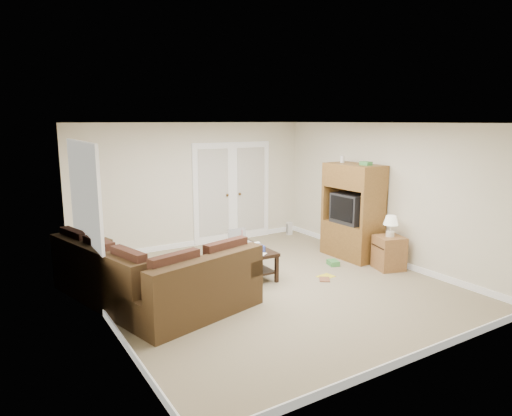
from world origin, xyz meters
TOP-DOWN VIEW (x-y plane):
  - floor at (0.00, 0.00)m, footprint 5.50×5.50m
  - ceiling at (0.00, 0.00)m, footprint 5.00×5.50m
  - wall_left at (-2.50, 0.00)m, footprint 0.02×5.50m
  - wall_right at (2.50, 0.00)m, footprint 0.02×5.50m
  - wall_back at (0.00, 2.75)m, footprint 5.00×0.02m
  - wall_front at (0.00, -2.75)m, footprint 5.00×0.02m
  - baseboards at (0.00, 0.00)m, footprint 5.00×5.50m
  - french_doors at (0.85, 2.71)m, footprint 1.80×0.05m
  - window_left at (-2.46, 1.00)m, footprint 0.05×1.92m
  - sectional_sofa at (-1.85, 0.21)m, footprint 2.45×2.87m
  - coffee_table at (-0.06, 0.61)m, footprint 0.61×1.18m
  - tv_armoire at (2.16, 0.46)m, footprint 0.62×1.11m
  - side_cabinet at (2.20, -0.43)m, footprint 0.55×0.55m
  - space_heater at (2.16, 2.45)m, footprint 0.12×0.10m
  - floor_magazine at (1.02, -0.17)m, footprint 0.29×0.24m
  - floor_greenbox at (1.52, 0.23)m, footprint 0.22×0.26m
  - floor_book at (0.83, -0.23)m, footprint 0.27×0.28m

SIDE VIEW (x-z plane):
  - floor at x=0.00m, z-range 0.00..0.00m
  - floor_magazine at x=1.02m, z-range 0.00..0.01m
  - floor_book at x=0.83m, z-range 0.00..0.02m
  - floor_greenbox at x=1.52m, z-range 0.00..0.09m
  - baseboards at x=0.00m, z-range 0.00..0.10m
  - space_heater at x=2.16m, z-range 0.00..0.29m
  - coffee_table at x=-0.06m, z-range -0.14..0.66m
  - sectional_sofa at x=-1.85m, z-range -0.09..0.75m
  - side_cabinet at x=2.20m, z-range -0.13..0.81m
  - tv_armoire at x=2.16m, z-range -0.06..1.83m
  - french_doors at x=0.85m, z-range -0.03..2.10m
  - wall_left at x=-2.50m, z-range 0.00..2.50m
  - wall_right at x=2.50m, z-range 0.00..2.50m
  - wall_back at x=0.00m, z-range 0.00..2.50m
  - wall_front at x=0.00m, z-range 0.00..2.50m
  - window_left at x=-2.46m, z-range 0.84..2.26m
  - ceiling at x=0.00m, z-range 2.49..2.51m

